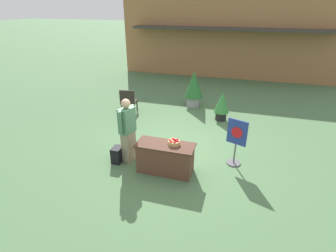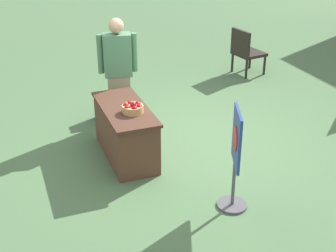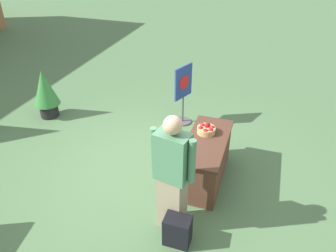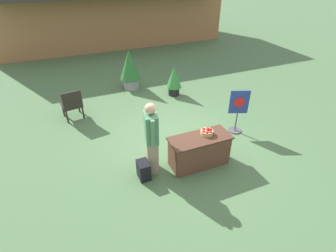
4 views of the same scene
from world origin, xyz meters
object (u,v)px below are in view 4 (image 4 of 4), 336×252
object	(u,v)px
potted_plant_far_right	(174,79)
potted_plant_far_left	(130,68)
backpack	(144,170)
patio_chair	(72,103)
display_table	(199,151)
poster_board	(238,111)
apple_basket	(207,132)
person_visitor	(152,138)

from	to	relation	value
potted_plant_far_right	potted_plant_far_left	bearing A→B (deg)	138.13
backpack	potted_plant_far_right	bearing A→B (deg)	57.31
backpack	patio_chair	size ratio (longest dim) A/B	0.45
backpack	display_table	bearing A→B (deg)	-2.26
poster_board	potted_plant_far_right	bearing A→B (deg)	-145.73
apple_basket	person_visitor	xyz separation A→B (m)	(-1.26, 0.16, 0.06)
display_table	potted_plant_far_left	size ratio (longest dim) A/B	0.98
person_visitor	potted_plant_far_right	world-z (taller)	person_visitor
apple_basket	potted_plant_far_right	size ratio (longest dim) A/B	0.27
apple_basket	poster_board	distance (m)	1.62
person_visitor	potted_plant_far_left	bearing A→B (deg)	91.43
apple_basket	poster_board	xyz separation A→B (m)	(1.41, 0.78, -0.17)
display_table	apple_basket	distance (m)	0.48
poster_board	potted_plant_far_right	xyz separation A→B (m)	(-0.65, 2.79, -0.07)
backpack	potted_plant_far_left	xyz separation A→B (m)	(1.05, 4.68, 0.58)
patio_chair	person_visitor	bearing A→B (deg)	-164.46
person_visitor	patio_chair	size ratio (longest dim) A/B	1.82
patio_chair	potted_plant_far_left	xyz separation A→B (m)	(2.18, 1.48, 0.28)
backpack	potted_plant_far_right	world-z (taller)	potted_plant_far_right
backpack	potted_plant_far_left	bearing A→B (deg)	77.38
potted_plant_far_right	person_visitor	bearing A→B (deg)	-120.73
patio_chair	display_table	bearing A→B (deg)	-152.01
apple_basket	backpack	xyz separation A→B (m)	(-1.53, -0.00, -0.61)
apple_basket	person_visitor	size ratio (longest dim) A/B	0.17
patio_chair	potted_plant_far_left	size ratio (longest dim) A/B	0.66
potted_plant_far_right	apple_basket	bearing A→B (deg)	-102.07
backpack	patio_chair	world-z (taller)	patio_chair
apple_basket	potted_plant_far_right	distance (m)	3.65
apple_basket	potted_plant_far_left	bearing A→B (deg)	95.86
poster_board	potted_plant_far_left	xyz separation A→B (m)	(-1.89, 3.90, 0.15)
potted_plant_far_right	patio_chair	bearing A→B (deg)	-173.96
backpack	poster_board	world-z (taller)	poster_board
backpack	patio_chair	bearing A→B (deg)	109.48
person_visitor	backpack	bearing A→B (deg)	-137.58
person_visitor	potted_plant_far_right	size ratio (longest dim) A/B	1.65
potted_plant_far_left	display_table	bearing A→B (deg)	-86.59
patio_chair	potted_plant_far_right	world-z (taller)	potted_plant_far_right
poster_board	potted_plant_far_right	distance (m)	2.86
display_table	potted_plant_far_left	world-z (taller)	potted_plant_far_left
display_table	poster_board	world-z (taller)	poster_board
display_table	person_visitor	xyz separation A→B (m)	(-1.07, 0.21, 0.50)
poster_board	patio_chair	size ratio (longest dim) A/B	1.31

